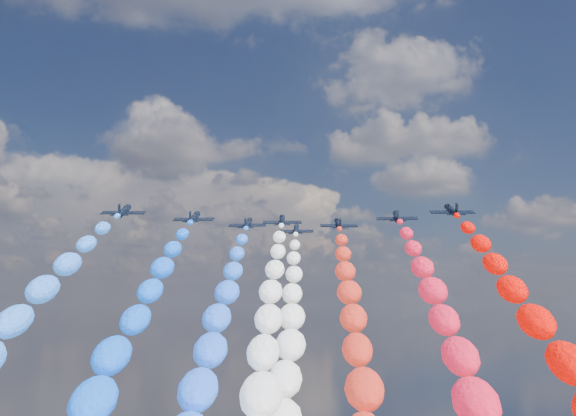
# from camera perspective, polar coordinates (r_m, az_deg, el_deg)

# --- Properties ---
(jet_0) EXTENTS (8.94, 11.80, 6.07)m
(jet_0) POSITION_cam_1_polar(r_m,az_deg,el_deg) (135.03, -13.67, -0.24)
(jet_0) COLOR black
(jet_1) EXTENTS (8.69, 11.63, 6.07)m
(jet_1) POSITION_cam_1_polar(r_m,az_deg,el_deg) (142.43, -7.92, -0.80)
(jet_1) COLOR black
(trail_1) EXTENTS (6.45, 115.22, 62.09)m
(trail_1) POSITION_cam_1_polar(r_m,az_deg,el_deg) (84.61, -15.33, -15.53)
(trail_1) COLOR blue
(jet_2) EXTENTS (8.84, 11.73, 6.07)m
(jet_2) POSITION_cam_1_polar(r_m,az_deg,el_deg) (151.70, -3.42, -1.32)
(jet_2) COLOR black
(trail_2) EXTENTS (6.45, 115.22, 62.09)m
(trail_2) POSITION_cam_1_polar(r_m,az_deg,el_deg) (92.82, -7.03, -15.08)
(trail_2) COLOR blue
(jet_3) EXTENTS (8.82, 11.72, 6.07)m
(jet_3) POSITION_cam_1_polar(r_m,az_deg,el_deg) (146.22, -0.49, -1.07)
(jet_3) COLOR black
(trail_3) EXTENTS (6.45, 115.22, 62.09)m
(trail_3) POSITION_cam_1_polar(r_m,az_deg,el_deg) (87.02, -2.17, -15.60)
(trail_3) COLOR white
(jet_4) EXTENTS (8.60, 11.56, 6.07)m
(jet_4) POSITION_cam_1_polar(r_m,az_deg,el_deg) (163.70, 0.68, -1.84)
(jet_4) COLOR black
(trail_4) EXTENTS (6.45, 115.22, 62.09)m
(trail_4) POSITION_cam_1_polar(r_m,az_deg,el_deg) (104.43, 0.02, -14.37)
(trail_4) COLOR white
(jet_5) EXTENTS (9.02, 11.87, 6.07)m
(jet_5) POSITION_cam_1_polar(r_m,az_deg,el_deg) (152.72, 4.29, -1.36)
(jet_5) COLOR black
(trail_5) EXTENTS (6.45, 115.22, 62.09)m
(trail_5) POSITION_cam_1_polar(r_m,az_deg,el_deg) (93.52, 6.03, -15.05)
(trail_5) COLOR red
(jet_6) EXTENTS (9.11, 11.93, 6.07)m
(jet_6) POSITION_cam_1_polar(r_m,az_deg,el_deg) (141.54, 9.17, -0.73)
(jet_6) COLOR black
(trail_6) EXTENTS (6.45, 115.22, 62.09)m
(trail_6) POSITION_cam_1_polar(r_m,az_deg,el_deg) (83.09, 14.94, -15.69)
(trail_6) COLOR red
(jet_7) EXTENTS (8.65, 11.60, 6.07)m
(jet_7) POSITION_cam_1_polar(r_m,az_deg,el_deg) (134.21, 13.64, -0.19)
(jet_7) COLOR black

